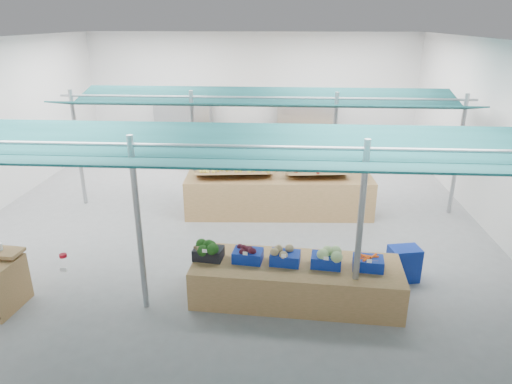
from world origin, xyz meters
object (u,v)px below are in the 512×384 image
at_px(fruit_counter, 279,196).
at_px(vendor_right, 302,166).
at_px(veg_counter, 296,281).
at_px(vendor_left, 236,165).
at_px(crate_stack, 404,264).

relative_size(fruit_counter, vendor_right, 2.50).
distance_m(veg_counter, vendor_left, 5.11).
relative_size(fruit_counter, crate_stack, 6.94).
bearing_deg(vendor_left, fruit_counter, 134.23).
height_order(crate_stack, vendor_right, vendor_right).
relative_size(fruit_counter, vendor_left, 2.50).
height_order(veg_counter, vendor_right, vendor_right).
distance_m(vendor_left, vendor_right, 1.80).
height_order(veg_counter, fruit_counter, fruit_counter).
distance_m(fruit_counter, vendor_left, 1.68).
xyz_separation_m(crate_stack, vendor_left, (-3.60, 4.04, 0.59)).
relative_size(veg_counter, fruit_counter, 0.78).
bearing_deg(crate_stack, veg_counter, -158.88).
bearing_deg(crate_stack, vendor_right, 113.98).
relative_size(veg_counter, crate_stack, 5.39).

